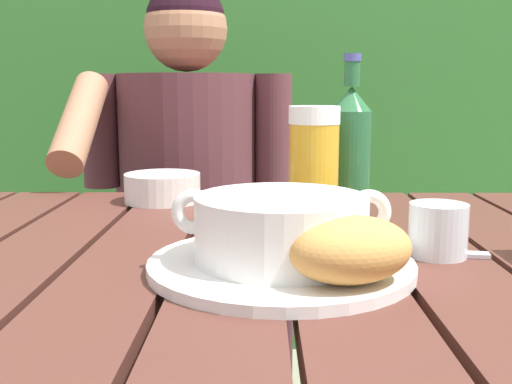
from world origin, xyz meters
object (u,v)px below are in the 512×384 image
(person_eating, at_px, (186,198))
(diner_bowl, at_px, (163,188))
(serving_plate, at_px, (281,265))
(table_knife, at_px, (402,251))
(beer_bottle, at_px, (350,148))
(chair_near_diner, at_px, (197,270))
(water_glass_small, at_px, (438,230))
(bread_roll, at_px, (351,249))
(beer_glass, at_px, (314,165))
(soup_bowl, at_px, (281,226))

(person_eating, relative_size, diner_bowl, 9.07)
(serving_plate, height_order, table_knife, serving_plate)
(beer_bottle, height_order, diner_bowl, beer_bottle)
(chair_near_diner, height_order, water_glass_small, chair_near_diner)
(bread_roll, relative_size, beer_glass, 0.90)
(beer_glass, xyz_separation_m, beer_bottle, (0.06, 0.07, 0.02))
(soup_bowl, height_order, water_glass_small, soup_bowl)
(beer_bottle, bearing_deg, water_glass_small, -74.27)
(person_eating, relative_size, beer_bottle, 4.80)
(beer_bottle, bearing_deg, soup_bowl, -110.97)
(bread_roll, height_order, table_knife, bread_roll)
(chair_near_diner, relative_size, beer_bottle, 3.67)
(beer_glass, relative_size, table_knife, 1.03)
(person_eating, relative_size, water_glass_small, 17.32)
(beer_glass, bearing_deg, diner_bowl, 147.47)
(water_glass_small, distance_m, table_knife, 0.05)
(chair_near_diner, bearing_deg, person_eating, -90.86)
(person_eating, height_order, table_knife, person_eating)
(serving_plate, xyz_separation_m, bread_roll, (0.06, -0.08, 0.04))
(water_glass_small, bearing_deg, diner_bowl, 138.15)
(beer_glass, distance_m, diner_bowl, 0.30)
(soup_bowl, relative_size, water_glass_small, 3.45)
(chair_near_diner, bearing_deg, serving_plate, -78.18)
(table_knife, bearing_deg, serving_plate, -155.60)
(serving_plate, relative_size, beer_bottle, 1.17)
(serving_plate, bearing_deg, beer_bottle, 69.03)
(person_eating, xyz_separation_m, table_knife, (0.35, -0.67, 0.06))
(bread_roll, xyz_separation_m, table_knife, (0.08, 0.14, -0.04))
(chair_near_diner, xyz_separation_m, beer_glass, (0.25, -0.69, 0.38))
(beer_glass, height_order, table_knife, beer_glass)
(chair_near_diner, height_order, serving_plate, chair_near_diner)
(chair_near_diner, xyz_separation_m, diner_bowl, (0.00, -0.53, 0.31))
(chair_near_diner, xyz_separation_m, beer_bottle, (0.31, -0.62, 0.39))
(chair_near_diner, xyz_separation_m, soup_bowl, (0.19, -0.93, 0.34))
(water_glass_small, distance_m, diner_bowl, 0.51)
(water_glass_small, height_order, table_knife, water_glass_small)
(water_glass_small, bearing_deg, person_eating, 119.69)
(beer_glass, bearing_deg, beer_bottle, 46.30)
(person_eating, bearing_deg, soup_bowl, -74.94)
(beer_glass, xyz_separation_m, table_knife, (0.09, -0.17, -0.08))
(beer_glass, bearing_deg, bread_roll, -88.25)
(water_glass_small, relative_size, table_knife, 0.41)
(serving_plate, height_order, beer_glass, beer_glass)
(diner_bowl, bearing_deg, chair_near_diner, 90.00)
(person_eating, distance_m, soup_bowl, 0.77)
(water_glass_small, bearing_deg, beer_glass, 125.91)
(beer_glass, bearing_deg, water_glass_small, -54.09)
(soup_bowl, height_order, beer_glass, beer_glass)
(soup_bowl, relative_size, beer_bottle, 0.96)
(serving_plate, height_order, diner_bowl, diner_bowl)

